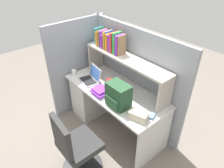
# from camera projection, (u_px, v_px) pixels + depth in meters

# --- Properties ---
(ground_plane) EXTENTS (8.00, 8.00, 0.00)m
(ground_plane) POSITION_uv_depth(u_px,v_px,m) (114.00, 126.00, 3.36)
(ground_plane) COLOR slate
(desk) EXTENTS (1.60, 0.70, 0.73)m
(desk) POSITION_uv_depth(u_px,v_px,m) (99.00, 95.00, 3.38)
(desk) COLOR silver
(desk) RESTS_ON ground_plane
(cubicle_partition_rear) EXTENTS (1.84, 0.05, 1.55)m
(cubicle_partition_rear) POSITION_uv_depth(u_px,v_px,m) (134.00, 78.00, 3.13)
(cubicle_partition_rear) COLOR gray
(cubicle_partition_rear) RESTS_ON ground_plane
(cubicle_partition_left) EXTENTS (0.05, 1.06, 1.55)m
(cubicle_partition_left) POSITION_uv_depth(u_px,v_px,m) (79.00, 66.00, 3.44)
(cubicle_partition_left) COLOR gray
(cubicle_partition_left) RESTS_ON ground_plane
(overhead_hutch) EXTENTS (1.44, 0.28, 0.45)m
(overhead_hutch) POSITION_uv_depth(u_px,v_px,m) (126.00, 64.00, 2.87)
(overhead_hutch) COLOR #B3A99C
(overhead_hutch) RESTS_ON desk
(reference_books_on_shelf) EXTENTS (0.54, 0.19, 0.30)m
(reference_books_on_shelf) POSITION_uv_depth(u_px,v_px,m) (110.00, 41.00, 2.96)
(reference_books_on_shelf) COLOR teal
(reference_books_on_shelf) RESTS_ON overhead_hutch
(laptop) EXTENTS (0.35, 0.30, 0.22)m
(laptop) POSITION_uv_depth(u_px,v_px,m) (91.00, 78.00, 3.12)
(laptop) COLOR #B7BABF
(laptop) RESTS_ON desk
(backpack) EXTENTS (0.30, 0.23, 0.32)m
(backpack) POSITION_uv_depth(u_px,v_px,m) (118.00, 96.00, 2.58)
(backpack) COLOR #264C2D
(backpack) RESTS_ON desk
(computer_mouse) EXTENTS (0.09, 0.12, 0.03)m
(computer_mouse) POSITION_uv_depth(u_px,v_px,m) (152.00, 116.00, 2.48)
(computer_mouse) COLOR #7299C6
(computer_mouse) RESTS_ON desk
(paper_cup) EXTENTS (0.08, 0.08, 0.09)m
(paper_cup) POSITION_uv_depth(u_px,v_px,m) (74.00, 73.00, 3.26)
(paper_cup) COLOR white
(paper_cup) RESTS_ON desk
(tissue_box) EXTENTS (0.25, 0.18, 0.10)m
(tissue_box) POSITION_uv_depth(u_px,v_px,m) (138.00, 116.00, 2.43)
(tissue_box) COLOR #BFB299
(tissue_box) RESTS_ON desk
(snack_canister) EXTENTS (0.10, 0.10, 0.13)m
(snack_canister) POSITION_uv_depth(u_px,v_px,m) (109.00, 84.00, 2.96)
(snack_canister) COLOR maroon
(snack_canister) RESTS_ON desk
(desk_book_stack) EXTENTS (0.25, 0.20, 0.08)m
(desk_book_stack) POSITION_uv_depth(u_px,v_px,m) (101.00, 92.00, 2.85)
(desk_book_stack) COLOR white
(desk_book_stack) RESTS_ON desk
(office_chair) EXTENTS (0.52, 0.52, 0.93)m
(office_chair) POSITION_uv_depth(u_px,v_px,m) (76.00, 150.00, 2.49)
(office_chair) COLOR black
(office_chair) RESTS_ON ground_plane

